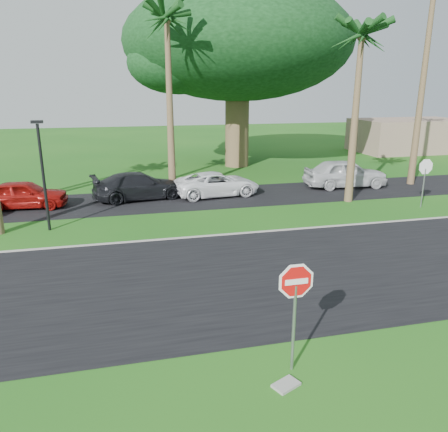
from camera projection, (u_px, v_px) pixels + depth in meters
name	position (u px, v px, depth m)	size (l,w,h in m)	color
ground	(234.00, 307.00, 12.23)	(120.00, 120.00, 0.00)	#185214
road	(219.00, 278.00, 14.10)	(120.00, 8.00, 0.02)	black
parking_strip	(176.00, 199.00, 23.88)	(120.00, 5.00, 0.02)	black
curb	(197.00, 237.00, 17.87)	(120.00, 0.12, 0.06)	gray
stop_sign_near	(295.00, 296.00, 9.04)	(1.05, 0.07, 2.62)	gray
stop_sign_far	(425.00, 173.00, 21.87)	(1.05, 0.07, 2.62)	gray
palm_center	(167.00, 22.00, 22.68)	(5.00, 5.00, 10.50)	brown
palm_right_near	(362.00, 38.00, 21.24)	(5.00, 5.00, 9.50)	brown
canopy_tree	(238.00, 43.00, 31.54)	(16.50, 16.50, 13.12)	brown
streetlight_right	(43.00, 169.00, 18.06)	(0.45, 0.25, 4.64)	black
building_far	(409.00, 135.00, 41.42)	(10.00, 6.00, 3.00)	gray
car_red	(24.00, 195.00, 21.98)	(1.67, 4.15, 1.42)	maroon
car_dark	(139.00, 186.00, 23.75)	(2.04, 5.03, 1.46)	black
car_minivan	(217.00, 184.00, 24.54)	(2.20, 4.78, 1.33)	white
car_pickup	(345.00, 174.00, 26.58)	(2.01, 5.01, 1.71)	silver
utility_slab	(286.00, 385.00, 8.99)	(0.55, 0.35, 0.06)	gray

